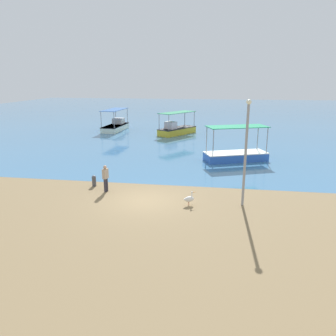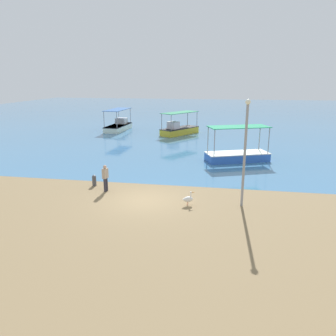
{
  "view_description": "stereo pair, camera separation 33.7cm",
  "coord_description": "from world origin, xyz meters",
  "px_view_note": "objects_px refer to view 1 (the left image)",
  "views": [
    {
      "loc": [
        4.08,
        -17.33,
        6.88
      ],
      "look_at": [
        0.89,
        3.17,
        1.13
      ],
      "focal_mm": 35.0,
      "sensor_mm": 36.0,
      "label": 1
    },
    {
      "loc": [
        4.41,
        -17.28,
        6.88
      ],
      "look_at": [
        0.89,
        3.17,
        1.13
      ],
      "focal_mm": 35.0,
      "sensor_mm": 36.0,
      "label": 2
    }
  ],
  "objects_px": {
    "fishing_boat_far_left": "(116,126)",
    "mooring_bollard": "(94,180)",
    "lamp_post": "(246,148)",
    "fisherman_standing": "(106,178)",
    "fishing_boat_center": "(236,154)",
    "pelican": "(189,199)",
    "fishing_boat_near_left": "(176,129)"
  },
  "relations": [
    {
      "from": "fishing_boat_far_left",
      "to": "mooring_bollard",
      "type": "xyz_separation_m",
      "value": [
        5.81,
        -22.96,
        -0.23
      ]
    },
    {
      "from": "fishing_boat_far_left",
      "to": "lamp_post",
      "type": "xyz_separation_m",
      "value": [
        15.22,
        -24.86,
        2.65
      ]
    },
    {
      "from": "fishing_boat_far_left",
      "to": "fisherman_standing",
      "type": "bearing_deg",
      "value": -73.79
    },
    {
      "from": "fishing_boat_center",
      "to": "fisherman_standing",
      "type": "distance_m",
      "value": 12.51
    },
    {
      "from": "pelican",
      "to": "fisherman_standing",
      "type": "relative_size",
      "value": 0.47
    },
    {
      "from": "fishing_boat_center",
      "to": "fisherman_standing",
      "type": "xyz_separation_m",
      "value": [
        -8.33,
        -9.33,
        0.35
      ]
    },
    {
      "from": "lamp_post",
      "to": "fisherman_standing",
      "type": "xyz_separation_m",
      "value": [
        -8.28,
        1.0,
        -2.36
      ]
    },
    {
      "from": "fishing_boat_near_left",
      "to": "fishing_boat_far_left",
      "type": "distance_m",
      "value": 8.77
    },
    {
      "from": "fisherman_standing",
      "to": "fishing_boat_near_left",
      "type": "bearing_deg",
      "value": 85.82
    },
    {
      "from": "fishing_boat_near_left",
      "to": "lamp_post",
      "type": "xyz_separation_m",
      "value": [
        6.69,
        -22.81,
        2.62
      ]
    },
    {
      "from": "fishing_boat_center",
      "to": "mooring_bollard",
      "type": "bearing_deg",
      "value": -138.31
    },
    {
      "from": "pelican",
      "to": "fishing_boat_near_left",
      "type": "bearing_deg",
      "value": 99.15
    },
    {
      "from": "fishing_boat_near_left",
      "to": "lamp_post",
      "type": "relative_size",
      "value": 0.96
    },
    {
      "from": "fishing_boat_far_left",
      "to": "mooring_bollard",
      "type": "height_order",
      "value": "fishing_boat_far_left"
    },
    {
      "from": "lamp_post",
      "to": "fisherman_standing",
      "type": "height_order",
      "value": "lamp_post"
    },
    {
      "from": "mooring_bollard",
      "to": "fisherman_standing",
      "type": "relative_size",
      "value": 0.43
    },
    {
      "from": "pelican",
      "to": "lamp_post",
      "type": "bearing_deg",
      "value": 9.32
    },
    {
      "from": "fishing_boat_near_left",
      "to": "mooring_bollard",
      "type": "distance_m",
      "value": 21.09
    },
    {
      "from": "lamp_post",
      "to": "fisherman_standing",
      "type": "bearing_deg",
      "value": 173.13
    },
    {
      "from": "fishing_boat_far_left",
      "to": "fisherman_standing",
      "type": "relative_size",
      "value": 3.46
    },
    {
      "from": "fishing_boat_near_left",
      "to": "pelican",
      "type": "height_order",
      "value": "fishing_boat_near_left"
    },
    {
      "from": "fishing_boat_far_left",
      "to": "pelican",
      "type": "xyz_separation_m",
      "value": [
        12.28,
        -25.34,
        -0.24
      ]
    },
    {
      "from": "fishing_boat_far_left",
      "to": "lamp_post",
      "type": "height_order",
      "value": "lamp_post"
    },
    {
      "from": "mooring_bollard",
      "to": "fisherman_standing",
      "type": "height_order",
      "value": "fisherman_standing"
    },
    {
      "from": "lamp_post",
      "to": "mooring_bollard",
      "type": "bearing_deg",
      "value": 168.61
    },
    {
      "from": "lamp_post",
      "to": "mooring_bollard",
      "type": "relative_size",
      "value": 7.99
    },
    {
      "from": "fishing_boat_center",
      "to": "fisherman_standing",
      "type": "relative_size",
      "value": 3.34
    },
    {
      "from": "fishing_boat_far_left",
      "to": "lamp_post",
      "type": "distance_m",
      "value": 29.27
    },
    {
      "from": "lamp_post",
      "to": "fishing_boat_near_left",
      "type": "bearing_deg",
      "value": 106.34
    },
    {
      "from": "mooring_bollard",
      "to": "fisherman_standing",
      "type": "xyz_separation_m",
      "value": [
        1.13,
        -0.9,
        0.52
      ]
    },
    {
      "from": "fishing_boat_near_left",
      "to": "mooring_bollard",
      "type": "xyz_separation_m",
      "value": [
        -2.72,
        -20.92,
        -0.26
      ]
    },
    {
      "from": "lamp_post",
      "to": "mooring_bollard",
      "type": "distance_m",
      "value": 10.02
    }
  ]
}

